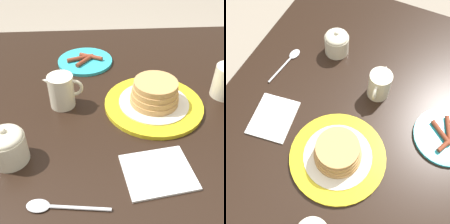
# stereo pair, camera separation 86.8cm
# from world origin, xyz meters

# --- Properties ---
(dining_table) EXTENTS (1.47, 0.97, 0.74)m
(dining_table) POSITION_xyz_m (0.00, 0.00, 0.63)
(dining_table) COLOR black
(dining_table) RESTS_ON ground_plane
(pancake_plate) EXTENTS (0.27, 0.27, 0.08)m
(pancake_plate) POSITION_xyz_m (-0.05, -0.05, 0.77)
(pancake_plate) COLOR gold
(pancake_plate) RESTS_ON dining_table
(side_plate_bacon) EXTENTS (0.19, 0.19, 0.02)m
(side_plate_bacon) POSITION_xyz_m (-0.24, 0.21, 0.75)
(side_plate_bacon) COLOR #2DADBC
(side_plate_bacon) RESTS_ON dining_table
(creamer_pitcher) EXTENTS (0.11, 0.07, 0.10)m
(creamer_pitcher) POSITION_xyz_m (-0.30, -0.03, 0.79)
(creamer_pitcher) COLOR beige
(creamer_pitcher) RESTS_ON dining_table
(sugar_bowl) EXTENTS (0.08, 0.08, 0.09)m
(sugar_bowl) POSITION_xyz_m (-0.40, -0.22, 0.78)
(sugar_bowl) COLOR beige
(sugar_bowl) RESTS_ON dining_table
(napkin) EXTENTS (0.16, 0.14, 0.01)m
(napkin) POSITION_xyz_m (-0.08, -0.28, 0.74)
(napkin) COLOR white
(napkin) RESTS_ON dining_table
(spoon) EXTENTS (0.17, 0.04, 0.01)m
(spoon) POSITION_xyz_m (-0.30, -0.35, 0.74)
(spoon) COLOR silver
(spoon) RESTS_ON dining_table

